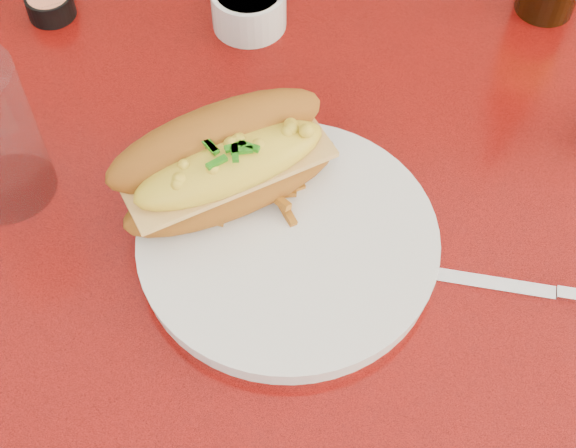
# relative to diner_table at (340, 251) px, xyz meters

# --- Properties ---
(ground) EXTENTS (8.00, 8.00, 0.00)m
(ground) POSITION_rel_diner_table_xyz_m (0.00, 0.00, -0.61)
(ground) COLOR beige
(ground) RESTS_ON ground
(diner_table) EXTENTS (1.23, 0.83, 0.77)m
(diner_table) POSITION_rel_diner_table_xyz_m (0.00, 0.00, 0.00)
(diner_table) COLOR red
(diner_table) RESTS_ON ground
(booth_bench_far) EXTENTS (1.20, 0.51, 0.90)m
(booth_bench_far) POSITION_rel_diner_table_xyz_m (0.00, 0.81, -0.32)
(booth_bench_far) COLOR #9D120A
(booth_bench_far) RESTS_ON ground
(dinner_plate) EXTENTS (0.36, 0.36, 0.02)m
(dinner_plate) POSITION_rel_diner_table_xyz_m (-0.05, -0.11, 0.17)
(dinner_plate) COLOR silver
(dinner_plate) RESTS_ON diner_table
(mac_hoagie) EXTENTS (0.24, 0.21, 0.10)m
(mac_hoagie) POSITION_rel_diner_table_xyz_m (-0.11, -0.06, 0.22)
(mac_hoagie) COLOR #985818
(mac_hoagie) RESTS_ON dinner_plate
(fries_pile) EXTENTS (0.11, 0.11, 0.03)m
(fries_pile) POSITION_rel_diner_table_xyz_m (-0.10, -0.06, 0.19)
(fries_pile) COLOR #C07720
(fries_pile) RESTS_ON dinner_plate
(fork) EXTENTS (0.06, 0.14, 0.00)m
(fork) POSITION_rel_diner_table_xyz_m (-0.08, -0.03, 0.18)
(fork) COLOR silver
(fork) RESTS_ON dinner_plate
(gravy_ramekin) EXTENTS (0.11, 0.11, 0.05)m
(gravy_ramekin) POSITION_rel_diner_table_xyz_m (-0.13, 0.19, 0.19)
(gravy_ramekin) COLOR silver
(gravy_ramekin) RESTS_ON diner_table
(sauce_cup_left) EXTENTS (0.06, 0.06, 0.03)m
(sauce_cup_left) POSITION_rel_diner_table_xyz_m (-0.36, 0.18, 0.18)
(sauce_cup_left) COLOR black
(sauce_cup_left) RESTS_ON diner_table
(knife) EXTENTS (0.18, 0.02, 0.01)m
(knife) POSITION_rel_diner_table_xyz_m (0.19, -0.12, 0.16)
(knife) COLOR silver
(knife) RESTS_ON diner_table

